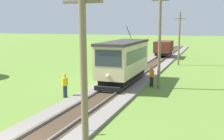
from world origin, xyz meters
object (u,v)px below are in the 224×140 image
(gravel_pile, at_px, (135,54))
(track_worker, at_px, (65,84))
(red_tram, at_px, (124,60))
(freight_car, at_px, (164,48))
(second_worker, at_px, (152,75))
(utility_pole_foreground, at_px, (84,77))
(utility_pole_mid, at_px, (179,38))
(utility_pole_near_tram, at_px, (160,38))
(trackside_signal_marker, at_px, (84,121))

(gravel_pile, distance_m, track_worker, 24.69)
(red_tram, bearing_deg, freight_car, 90.01)
(red_tram, bearing_deg, track_worker, -114.97)
(second_worker, bearing_deg, red_tram, -96.61)
(red_tram, relative_size, gravel_pile, 2.94)
(utility_pole_foreground, bearing_deg, second_worker, 92.50)
(red_tram, height_order, track_worker, red_tram)
(track_worker, height_order, second_worker, same)
(freight_car, height_order, utility_pole_mid, utility_pole_mid)
(utility_pole_foreground, relative_size, utility_pole_near_tram, 0.84)
(red_tram, bearing_deg, trackside_signal_marker, -82.23)
(freight_car, bearing_deg, second_worker, -83.43)
(utility_pole_mid, distance_m, track_worker, 20.79)
(utility_pole_foreground, bearing_deg, trackside_signal_marker, 114.99)
(second_worker, bearing_deg, freight_car, -177.07)
(red_tram, xyz_separation_m, track_worker, (-2.68, -5.76, -1.21))
(red_tram, height_order, gravel_pile, red_tram)
(gravel_pile, bearing_deg, red_tram, -78.31)
(utility_pole_foreground, relative_size, track_worker, 3.81)
(track_worker, bearing_deg, gravel_pile, -42.78)
(red_tram, height_order, trackside_signal_marker, red_tram)
(red_tram, distance_m, freight_car, 21.88)
(red_tram, relative_size, second_worker, 4.79)
(utility_pole_near_tram, height_order, track_worker, utility_pole_near_tram)
(utility_pole_foreground, height_order, track_worker, utility_pole_foreground)
(freight_car, bearing_deg, utility_pole_near_tram, -81.90)
(freight_car, relative_size, second_worker, 2.91)
(freight_car, height_order, utility_pole_near_tram, utility_pole_near_tram)
(utility_pole_foreground, relative_size, gravel_pile, 2.34)
(second_worker, bearing_deg, utility_pole_near_tram, 53.70)
(gravel_pile, relative_size, second_worker, 1.63)
(utility_pole_foreground, xyz_separation_m, track_worker, (-5.87, 9.41, -2.51))
(red_tram, distance_m, gravel_pile, 19.36)
(red_tram, distance_m, utility_pole_near_tram, 3.79)
(freight_car, bearing_deg, utility_pole_mid, -67.87)
(utility_pole_near_tram, distance_m, utility_pole_mid, 14.59)
(utility_pole_mid, distance_m, trackside_signal_marker, 26.00)
(utility_pole_near_tram, distance_m, trackside_signal_marker, 11.85)
(utility_pole_foreground, xyz_separation_m, gravel_pile, (-7.10, 34.07, -2.82))
(freight_car, distance_m, utility_pole_foreground, 37.22)
(utility_pole_mid, relative_size, second_worker, 3.81)
(second_worker, bearing_deg, utility_pole_foreground, -1.14)
(trackside_signal_marker, bearing_deg, utility_pole_foreground, -65.01)
(utility_pole_mid, height_order, gravel_pile, utility_pole_mid)
(utility_pole_near_tram, xyz_separation_m, second_worker, (-0.66, 0.42, -3.17))
(gravel_pile, relative_size, track_worker, 1.63)
(freight_car, height_order, second_worker, freight_car)
(utility_pole_mid, distance_m, second_worker, 14.39)
(utility_pole_foreground, bearing_deg, utility_pole_mid, 90.00)
(trackside_signal_marker, relative_size, gravel_pile, 0.41)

